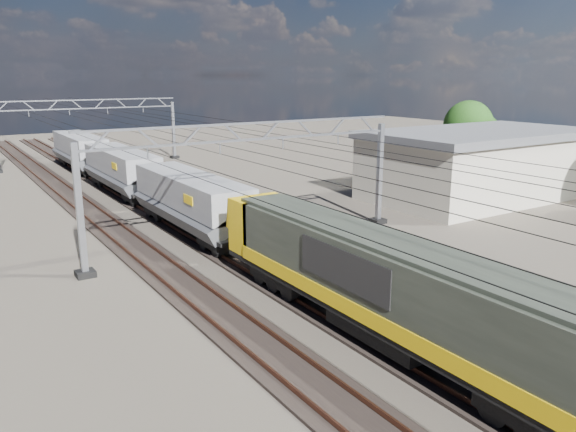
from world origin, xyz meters
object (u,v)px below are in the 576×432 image
catenary_gantry_mid (253,179)px  hopper_wagon_mid (121,168)px  hopper_wagon_lead (191,199)px  hopper_wagon_third (80,149)px  industrial_shed (479,163)px  catenary_gantry_far (90,129)px  tree_far (472,127)px  locomotive (389,285)px

catenary_gantry_mid → hopper_wagon_mid: (-2.00, 18.49, -1.67)m
hopper_wagon_lead → hopper_wagon_mid: bearing=90.0°
hopper_wagon_third → industrial_shed: 38.97m
catenary_gantry_mid → industrial_shed: catenary_gantry_mid is taller
catenary_gantry_far → hopper_wagon_third: (-2.00, -3.31, -1.67)m
hopper_wagon_lead → tree_far: size_ratio=1.79×
hopper_wagon_third → catenary_gantry_far: bearing=58.8°
hopper_wagon_mid → industrial_shed: (24.00, -16.49, 0.49)m
catenary_gantry_mid → hopper_wagon_lead: (-2.00, 4.29, -1.67)m
industrial_shed → tree_far: tree_far is taller
catenary_gantry_far → hopper_wagon_lead: 31.81m
hopper_wagon_lead → tree_far: tree_far is taller
hopper_wagon_mid → industrial_shed: industrial_shed is taller
catenary_gantry_mid → hopper_wagon_mid: 18.68m
catenary_gantry_mid → hopper_wagon_third: (-2.00, 32.69, -1.67)m
locomotive → industrial_shed: size_ratio=1.13×
hopper_wagon_mid → tree_far: (32.32, -8.70, 2.38)m
industrial_shed → tree_far: (8.32, 7.79, 1.89)m
catenary_gantry_mid → tree_far: 31.87m
hopper_wagon_mid → hopper_wagon_third: same height
catenary_gantry_mid → hopper_wagon_third: 32.80m
industrial_shed → locomotive: bearing=-147.3°
locomotive → tree_far: size_ratio=2.91×
tree_far → industrial_shed: bearing=-136.9°
catenary_gantry_far → hopper_wagon_mid: bearing=-96.5°
hopper_wagon_mid → tree_far: bearing=-15.1°
catenary_gantry_mid → hopper_wagon_lead: size_ratio=1.53×
hopper_wagon_lead → hopper_wagon_third: bearing=90.0°
hopper_wagon_lead → industrial_shed: bearing=-5.5°
catenary_gantry_far → locomotive: 49.47m
catenary_gantry_mid → industrial_shed: size_ratio=1.07×
locomotive → tree_far: bearing=35.7°
hopper_wagon_third → catenary_gantry_mid: bearing=-86.5°
locomotive → hopper_wagon_lead: bearing=90.0°
catenary_gantry_far → hopper_wagon_mid: (-2.00, -17.51, -1.67)m
catenary_gantry_far → hopper_wagon_third: bearing=-121.2°
catenary_gantry_far → hopper_wagon_third: 4.21m
catenary_gantry_mid → tree_far: bearing=17.9°
hopper_wagon_third → tree_far: (32.32, -22.90, 2.38)m
catenary_gantry_mid → locomotive: 13.64m
catenary_gantry_mid → hopper_wagon_lead: bearing=115.0°
locomotive → hopper_wagon_mid: 31.90m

